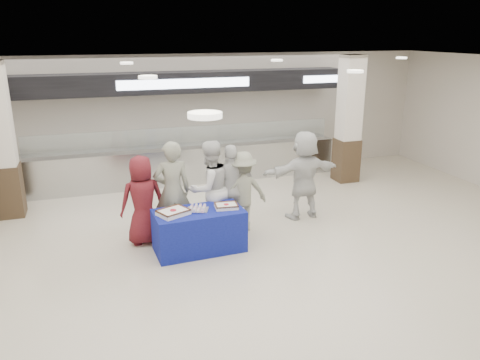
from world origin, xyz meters
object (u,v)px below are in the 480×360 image
object	(u,v)px
chef_short	(232,189)
soldier_b	(242,192)
display_table	(199,231)
chef_tall	(210,188)
civilian_maroon	(143,200)
sheet_cake_left	(173,212)
sheet_cake_right	(226,206)
cupcake_tray	(197,208)
civilian_white	(304,175)
soldier_a	(172,191)

from	to	relation	value
chef_short	soldier_b	world-z (taller)	chef_short
display_table	soldier_b	bearing A→B (deg)	29.54
chef_tall	chef_short	world-z (taller)	chef_tall
civilian_maroon	chef_short	size ratio (longest dim) A/B	0.95
soldier_b	sheet_cake_left	bearing A→B (deg)	23.08
sheet_cake_right	chef_tall	size ratio (longest dim) A/B	0.23
chef_tall	cupcake_tray	bearing A→B (deg)	37.73
soldier_b	civilian_white	xyz separation A→B (m)	(1.42, 0.24, 0.13)
civilian_maroon	civilian_white	world-z (taller)	civilian_white
cupcake_tray	soldier_a	size ratio (longest dim) A/B	0.24
sheet_cake_left	soldier_b	world-z (taller)	soldier_b
sheet_cake_right	cupcake_tray	world-z (taller)	sheet_cake_right
chef_tall	soldier_b	world-z (taller)	chef_tall
sheet_cake_right	soldier_b	world-z (taller)	soldier_b
sheet_cake_left	soldier_b	size ratio (longest dim) A/B	0.38
chef_tall	civilian_white	size ratio (longest dim) A/B	1.00
sheet_cake_right	chef_tall	xyz separation A→B (m)	(-0.13, 0.66, 0.12)
soldier_b	civilian_white	world-z (taller)	civilian_white
sheet_cake_left	display_table	bearing A→B (deg)	5.72
civilian_maroon	chef_tall	bearing A→B (deg)	172.63
soldier_a	cupcake_tray	bearing A→B (deg)	120.18
cupcake_tray	civilian_white	bearing A→B (deg)	18.97
sheet_cake_right	cupcake_tray	distance (m)	0.51
chef_tall	sheet_cake_right	bearing A→B (deg)	81.30
sheet_cake_left	soldier_b	distance (m)	1.61
sheet_cake_left	soldier_b	bearing A→B (deg)	25.16
display_table	sheet_cake_left	xyz separation A→B (m)	(-0.45, -0.05, 0.43)
civilian_maroon	civilian_white	distance (m)	3.32
sheet_cake_right	soldier_a	bearing A→B (deg)	141.87
sheet_cake_right	chef_tall	world-z (taller)	chef_tall
soldier_a	soldier_b	size ratio (longest dim) A/B	1.19
chef_tall	soldier_b	xyz separation A→B (m)	(0.64, 0.00, -0.13)
sheet_cake_right	display_table	bearing A→B (deg)	178.27
display_table	chef_tall	bearing A→B (deg)	57.03
display_table	civilian_maroon	size ratio (longest dim) A/B	0.94
cupcake_tray	civilian_white	world-z (taller)	civilian_white
sheet_cake_left	civilian_white	xyz separation A→B (m)	(2.88, 0.92, 0.12)
chef_tall	soldier_b	distance (m)	0.65
display_table	chef_short	bearing A→B (deg)	35.63
sheet_cake_right	civilian_white	size ratio (longest dim) A/B	0.23
display_table	chef_tall	xyz separation A→B (m)	(0.37, 0.64, 0.54)
civilian_maroon	soldier_b	bearing A→B (deg)	172.63
chef_short	sheet_cake_right	bearing A→B (deg)	68.57
sheet_cake_left	soldier_a	world-z (taller)	soldier_a
soldier_b	soldier_a	bearing A→B (deg)	-2.07
sheet_cake_left	sheet_cake_right	xyz separation A→B (m)	(0.95, 0.03, -0.01)
display_table	civilian_white	world-z (taller)	civilian_white
sheet_cake_right	soldier_a	world-z (taller)	soldier_a
sheet_cake_right	soldier_b	bearing A→B (deg)	52.13
civilian_maroon	chef_tall	xyz separation A→B (m)	(1.25, 0.00, 0.09)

